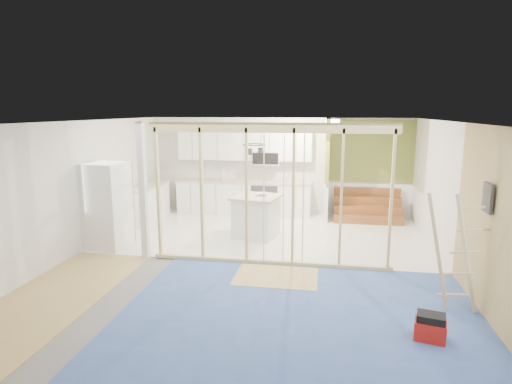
% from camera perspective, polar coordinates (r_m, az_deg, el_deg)
% --- Properties ---
extents(room, '(7.01, 8.01, 2.61)m').
position_cam_1_polar(room, '(7.68, -0.39, -0.39)').
color(room, slate).
rests_on(room, ground).
extents(floor_overlays, '(7.00, 8.00, 0.03)m').
position_cam_1_polar(floor_overlays, '(8.08, 0.22, -9.32)').
color(floor_overlays, white).
rests_on(floor_overlays, room).
extents(stud_frame, '(4.66, 0.14, 2.60)m').
position_cam_1_polar(stud_frame, '(7.67, -1.98, 1.69)').
color(stud_frame, '#DAC885').
rests_on(stud_frame, room).
extents(base_cabinets, '(4.45, 2.24, 0.93)m').
position_cam_1_polar(base_cabinets, '(11.41, -5.45, -0.96)').
color(base_cabinets, white).
rests_on(base_cabinets, room).
extents(upper_cabinets, '(3.60, 0.41, 0.85)m').
position_cam_1_polar(upper_cabinets, '(11.48, -1.26, 5.99)').
color(upper_cabinets, white).
rests_on(upper_cabinets, room).
extents(green_partition, '(2.25, 1.51, 2.60)m').
position_cam_1_polar(green_partition, '(11.26, 13.18, 1.11)').
color(green_partition, olive).
rests_on(green_partition, room).
extents(pot_rack, '(0.52, 0.52, 0.72)m').
position_cam_1_polar(pot_rack, '(9.49, -0.26, 6.02)').
color(pot_rack, black).
rests_on(pot_rack, room).
extents(sheathing_panel, '(0.02, 4.00, 2.60)m').
position_cam_1_polar(sheathing_panel, '(6.04, 30.48, -5.07)').
color(sheathing_panel, tan).
rests_on(sheathing_panel, room).
extents(electrical_panel, '(0.04, 0.30, 0.40)m').
position_cam_1_polar(electrical_panel, '(6.50, 28.52, -0.68)').
color(electrical_panel, '#3B3B40').
rests_on(electrical_panel, room).
extents(ceiling_light, '(0.32, 0.32, 0.08)m').
position_cam_1_polar(ceiling_light, '(10.43, 10.20, 9.29)').
color(ceiling_light, '#FFEABF').
rests_on(ceiling_light, room).
extents(fridge, '(0.84, 0.81, 1.76)m').
position_cam_1_polar(fridge, '(9.22, -19.20, -1.75)').
color(fridge, white).
rests_on(fridge, room).
extents(island, '(1.13, 1.13, 0.94)m').
position_cam_1_polar(island, '(9.52, 0.03, -3.32)').
color(island, white).
rests_on(island, room).
extents(bowl, '(0.27, 0.27, 0.06)m').
position_cam_1_polar(bowl, '(9.48, 0.84, -0.27)').
color(bowl, white).
rests_on(bowl, island).
extents(soap_bottle_a, '(0.16, 0.16, 0.33)m').
position_cam_1_polar(soap_bottle_a, '(11.53, -4.45, 2.34)').
color(soap_bottle_a, silver).
rests_on(soap_bottle_a, base_cabinets).
extents(soap_bottle_b, '(0.10, 0.10, 0.18)m').
position_cam_1_polar(soap_bottle_b, '(11.39, 4.29, 1.86)').
color(soap_bottle_b, silver).
rests_on(soap_bottle_b, base_cabinets).
extents(toolbox, '(0.42, 0.35, 0.35)m').
position_cam_1_polar(toolbox, '(5.92, 22.21, -16.43)').
color(toolbox, '#B51810').
rests_on(toolbox, room).
extents(ladder, '(0.88, 0.18, 1.66)m').
position_cam_1_polar(ladder, '(6.60, 25.06, -7.36)').
color(ladder, tan).
rests_on(ladder, room).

